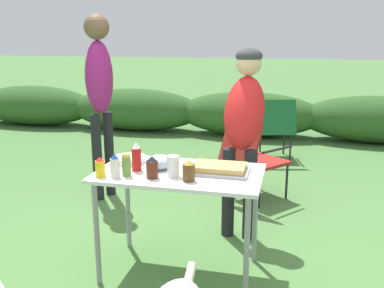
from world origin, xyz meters
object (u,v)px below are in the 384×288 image
(mayo_bottle, at_px, (115,166))
(camp_chair_near_hedge, at_px, (275,126))
(food_tray, at_px, (219,169))
(standing_person_with_beanie, at_px, (244,120))
(bbq_sauce_bottle, at_px, (152,168))
(mustard_bottle, at_px, (100,167))
(relish_jar, at_px, (126,165))
(beer_bottle, at_px, (189,171))
(folding_table, at_px, (180,183))
(paper_cup_stack, at_px, (173,166))
(mixing_bowl, at_px, (159,162))
(standing_person_in_olive_jacket, at_px, (100,86))
(ketchup_bottle, at_px, (136,157))
(plate_stack, at_px, (130,159))
(camp_chair_green_behind_table, at_px, (252,155))

(mayo_bottle, bearing_deg, camp_chair_near_hedge, 75.00)
(food_tray, xyz_separation_m, camp_chair_near_hedge, (0.23, 2.96, -0.30))
(standing_person_with_beanie, bearing_deg, mayo_bottle, -120.62)
(food_tray, bearing_deg, mayo_bottle, -158.76)
(food_tray, height_order, bbq_sauce_bottle, bbq_sauce_bottle)
(mustard_bottle, distance_m, relish_jar, 0.17)
(relish_jar, bearing_deg, beer_bottle, 0.27)
(folding_table, distance_m, bbq_sauce_bottle, 0.26)
(folding_table, bearing_deg, beer_bottle, -57.41)
(paper_cup_stack, xyz_separation_m, mayo_bottle, (-0.36, -0.11, 0.01))
(folding_table, bearing_deg, food_tray, 9.05)
(mixing_bowl, height_order, mustard_bottle, mustard_bottle)
(mustard_bottle, height_order, beer_bottle, beer_bottle)
(mayo_bottle, height_order, beer_bottle, mayo_bottle)
(standing_person_in_olive_jacket, bearing_deg, mixing_bowl, -119.99)
(bbq_sauce_bottle, bearing_deg, paper_cup_stack, 28.83)
(ketchup_bottle, bearing_deg, bbq_sauce_bottle, -38.89)
(paper_cup_stack, bearing_deg, mustard_bottle, -165.17)
(folding_table, bearing_deg, plate_stack, 162.34)
(food_tray, bearing_deg, folding_table, -170.95)
(mixing_bowl, bearing_deg, mustard_bottle, -141.80)
(ketchup_bottle, relative_size, mayo_bottle, 1.27)
(bbq_sauce_bottle, bearing_deg, relish_jar, -179.72)
(food_tray, relative_size, bbq_sauce_bottle, 2.71)
(plate_stack, distance_m, standing_person_in_olive_jacket, 1.37)
(food_tray, relative_size, mayo_bottle, 2.48)
(standing_person_in_olive_jacket, bearing_deg, paper_cup_stack, -119.30)
(standing_person_with_beanie, distance_m, camp_chair_near_hedge, 2.31)
(food_tray, bearing_deg, paper_cup_stack, -153.12)
(food_tray, xyz_separation_m, camp_chair_green_behind_table, (0.08, 1.44, -0.30))
(plate_stack, relative_size, mayo_bottle, 1.50)
(mixing_bowl, distance_m, camp_chair_near_hedge, 3.05)
(plate_stack, bearing_deg, mayo_bottle, -84.59)
(standing_person_in_olive_jacket, height_order, camp_chair_green_behind_table, standing_person_in_olive_jacket)
(folding_table, xyz_separation_m, ketchup_bottle, (-0.29, -0.04, 0.17))
(beer_bottle, distance_m, standing_person_in_olive_jacket, 1.89)
(ketchup_bottle, height_order, mayo_bottle, ketchup_bottle)
(beer_bottle, bearing_deg, mixing_bowl, 142.38)
(mayo_bottle, bearing_deg, camp_chair_green_behind_table, 67.19)
(folding_table, bearing_deg, camp_chair_near_hedge, 80.76)
(mustard_bottle, relative_size, camp_chair_near_hedge, 0.16)
(mustard_bottle, height_order, relish_jar, relish_jar)
(ketchup_bottle, bearing_deg, plate_stack, 124.36)
(food_tray, distance_m, plate_stack, 0.67)
(mustard_bottle, relative_size, bbq_sauce_bottle, 0.93)
(folding_table, distance_m, standing_person_in_olive_jacket, 1.74)
(relish_jar, xyz_separation_m, camp_chair_green_behind_table, (0.65, 1.65, -0.34))
(camp_chair_near_hedge, bearing_deg, beer_bottle, -110.57)
(mixing_bowl, relative_size, relish_jar, 1.25)
(standing_person_with_beanie, relative_size, camp_chair_near_hedge, 1.83)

